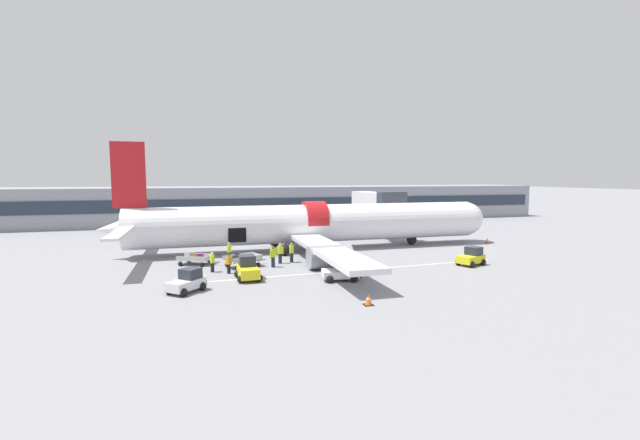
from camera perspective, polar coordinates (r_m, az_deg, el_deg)
ground_plane at (r=40.60m, az=-1.69°, el=-5.11°), size 500.00×500.00×0.00m
apron_marking_line at (r=35.62m, az=4.86°, el=-6.67°), size 26.77×1.68×0.01m
terminal_strip at (r=75.32m, az=-8.55°, el=2.15°), size 104.60×12.29×5.97m
jet_bridge_stub at (r=54.58m, az=7.77°, el=2.29°), size 3.21×10.98×5.92m
airplane at (r=45.04m, az=-1.44°, el=-0.56°), size 41.41×37.89×10.91m
baggage_tug_lead at (r=32.71m, az=-9.60°, el=-6.53°), size 1.94×2.82×1.76m
baggage_tug_mid at (r=32.06m, az=2.95°, el=-6.94°), size 2.98×2.32×1.40m
baggage_tug_rear at (r=30.17m, az=-17.29°, el=-7.94°), size 2.74×2.81×1.54m
baggage_tug_spare at (r=39.66m, az=19.54°, el=-4.73°), size 2.90×2.42×1.58m
baggage_cart_loading at (r=37.19m, az=-10.26°, el=-5.32°), size 3.80×2.84×1.13m
baggage_cart_queued at (r=39.16m, az=-16.18°, el=-5.05°), size 3.71×2.71×1.01m
ground_crew_loader_a at (r=39.92m, az=-12.00°, el=-4.10°), size 0.54×0.57×1.73m
ground_crew_loader_b at (r=35.68m, az=-14.17°, el=-5.40°), size 0.45×0.57×1.64m
ground_crew_driver at (r=36.66m, az=-6.28°, el=-4.81°), size 0.61×0.55×1.81m
ground_crew_supervisor at (r=38.55m, az=-3.82°, el=-4.29°), size 0.57×0.57×1.78m
ground_crew_helper at (r=34.88m, az=-12.08°, el=-5.67°), size 0.54×0.45×1.56m
ground_crew_marshal at (r=38.17m, az=-5.35°, el=-4.37°), size 0.63×0.43×1.82m
safety_cone_nose at (r=53.24m, az=21.38°, el=-2.57°), size 0.43×0.43×0.66m
safety_cone_engine_left at (r=26.22m, az=6.47°, el=-10.53°), size 0.59×0.59×0.68m
safety_cone_wingtip at (r=37.26m, az=3.55°, el=-5.67°), size 0.45×0.45×0.61m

